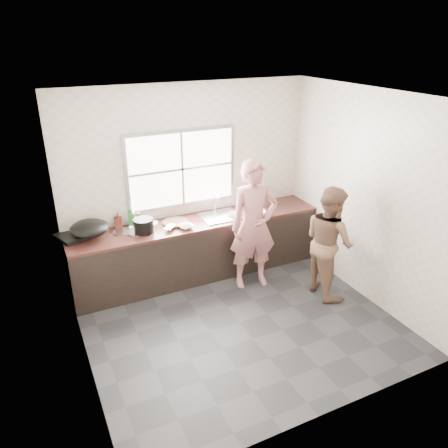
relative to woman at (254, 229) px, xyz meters
name	(u,v)px	position (x,y,z in m)	size (l,w,h in m)	color
floor	(239,322)	(-0.59, -0.74, -0.85)	(3.60, 3.20, 0.01)	#28282A
ceiling	(243,97)	(-0.59, -0.74, 1.86)	(3.60, 3.20, 0.01)	silver
wall_back	(188,181)	(-0.59, 0.87, 0.51)	(3.60, 0.01, 2.70)	beige
wall_left	(73,256)	(-2.39, -0.74, 0.51)	(0.01, 3.20, 2.70)	beige
wall_right	(366,198)	(1.22, -0.74, 0.51)	(0.01, 3.20, 2.70)	beige
wall_front	(334,295)	(-0.59, -2.34, 0.51)	(3.60, 0.01, 2.70)	silver
cabinet	(199,249)	(-0.59, 0.55, -0.43)	(3.60, 0.62, 0.82)	black
countertop	(198,222)	(-0.59, 0.55, 0.00)	(3.60, 0.64, 0.04)	#3A1D18
sink	(220,216)	(-0.24, 0.55, 0.02)	(0.55, 0.45, 0.02)	silver
faucet	(215,202)	(-0.24, 0.75, 0.17)	(0.02, 0.02, 0.30)	silver
window_frame	(182,169)	(-0.69, 0.85, 0.71)	(1.60, 0.05, 1.10)	#9EA0A5
window_glazing	(182,169)	(-0.69, 0.83, 0.71)	(1.50, 0.01, 1.00)	white
woman	(254,229)	(0.00, 0.00, 0.00)	(0.62, 0.40, 1.69)	#B86F6E
person_side	(329,241)	(0.80, -0.60, -0.08)	(0.74, 0.58, 1.52)	brown
cutting_board	(175,223)	(-0.90, 0.59, 0.03)	(0.36, 0.36, 0.04)	#342114
cleaver	(170,227)	(-1.03, 0.44, 0.06)	(0.19, 0.10, 0.01)	#B1B4B8
bowl_mince	(186,226)	(-0.83, 0.40, 0.04)	(0.19, 0.19, 0.05)	white
bowl_crabs	(257,214)	(0.24, 0.34, 0.05)	(0.21, 0.21, 0.07)	silver
bowl_held	(233,214)	(-0.06, 0.50, 0.05)	(0.20, 0.20, 0.06)	white
black_pot	(143,226)	(-1.37, 0.51, 0.11)	(0.26, 0.26, 0.19)	black
plate_food	(150,223)	(-1.21, 0.75, 0.03)	(0.21, 0.21, 0.02)	silver
bottle_green	(132,217)	(-1.45, 0.78, 0.15)	(0.10, 0.10, 0.27)	#297F34
bottle_brown_tall	(118,221)	(-1.64, 0.78, 0.12)	(0.09, 0.09, 0.21)	#4C1C13
bottle_brown_short	(139,220)	(-1.37, 0.72, 0.11)	(0.15, 0.15, 0.19)	#431910
glass_jar	(132,231)	(-1.52, 0.52, 0.07)	(0.08, 0.08, 0.11)	white
burner	(73,236)	(-2.24, 0.74, 0.05)	(0.38, 0.38, 0.06)	black
wok	(89,228)	(-2.04, 0.61, 0.17)	(0.49, 0.49, 0.18)	black
dish_rack	(251,194)	(0.38, 0.78, 0.19)	(0.45, 0.31, 0.34)	white
pot_lid_left	(123,232)	(-1.62, 0.64, 0.02)	(0.27, 0.27, 0.01)	#B9BCC0
pot_lid_right	(136,232)	(-1.46, 0.56, 0.02)	(0.27, 0.27, 0.01)	#B9BCC0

